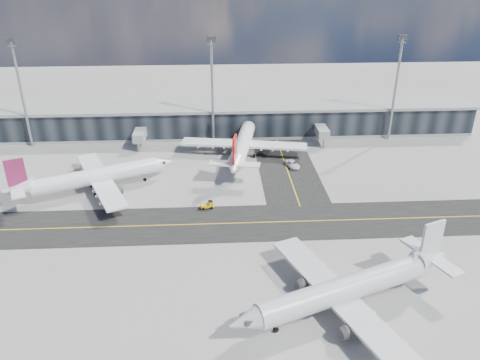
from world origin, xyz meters
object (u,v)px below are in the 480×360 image
Objects in this scene: airliner_af at (93,177)px; baggage_tug at (208,205)px; airliner_redtail at (243,143)px; airliner_near at (348,289)px; service_van at (293,164)px.

airliner_af is 12.48× the size of baggage_tug.
baggage_tug is at bearing -97.87° from airliner_redtail.
airliner_near is (45.98, -40.77, 0.12)m from airliner_af.
airliner_redtail reaches higher than service_van.
airliner_redtail reaches higher than airliner_af.
airliner_near is 51.79m from service_van.
airliner_redtail reaches higher than baggage_tug.
airliner_af is at bearing -119.80° from baggage_tug.
airliner_af is 0.96× the size of airliner_near.
baggage_tug is (25.26, -9.05, -2.75)m from airliner_af.
baggage_tug is 28.90m from service_van.
service_van is (0.16, 51.70, -2.97)m from airliner_near.
baggage_tug is (-20.72, 31.72, -2.87)m from airliner_near.
airliner_af is at bearing -141.66° from airliner_redtail.
airliner_af is 26.98m from baggage_tug.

